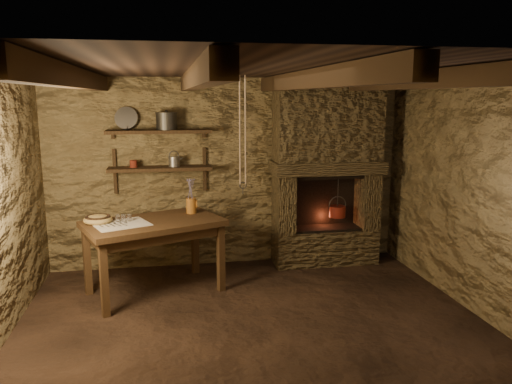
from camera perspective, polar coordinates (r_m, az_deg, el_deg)
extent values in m
plane|color=black|center=(4.88, -0.08, -15.44)|extent=(4.50, 4.50, 0.00)
cube|color=brown|center=(6.43, -3.25, 2.21)|extent=(4.50, 0.04, 2.40)
cube|color=brown|center=(2.62, 7.86, -10.78)|extent=(4.50, 0.04, 2.40)
cube|color=brown|center=(5.35, 24.35, -0.49)|extent=(0.04, 4.00, 2.40)
cube|color=black|center=(4.39, -0.09, 13.96)|extent=(4.50, 4.00, 0.04)
cube|color=black|center=(4.37, -20.29, 12.14)|extent=(0.14, 3.95, 0.16)
cube|color=black|center=(4.32, -6.79, 12.74)|extent=(0.14, 3.95, 0.16)
cube|color=black|center=(4.50, 6.35, 12.67)|extent=(0.14, 3.95, 0.16)
cube|color=black|center=(4.88, 17.95, 12.07)|extent=(0.14, 3.95, 0.16)
cube|color=black|center=(6.21, -10.89, 2.66)|extent=(1.25, 0.30, 0.04)
cube|color=black|center=(6.16, -11.04, 6.80)|extent=(1.25, 0.30, 0.04)
cube|color=#3C301E|center=(6.69, 7.84, -6.11)|extent=(1.35, 0.45, 0.45)
cube|color=#3C301E|center=(6.39, 3.18, -1.26)|extent=(0.23, 0.45, 0.75)
cube|color=#3C301E|center=(6.74, 12.53, -0.88)|extent=(0.23, 0.45, 0.75)
cube|color=#3C301E|center=(6.44, 8.16, 2.84)|extent=(1.43, 0.51, 0.16)
cube|color=#3C301E|center=(6.41, 8.21, 7.75)|extent=(1.35, 0.45, 0.94)
cube|color=black|center=(6.72, 7.46, -0.73)|extent=(0.90, 0.06, 0.75)
cube|color=#362312|center=(5.59, -11.66, -3.55)|extent=(1.65, 1.30, 0.06)
cube|color=#362312|center=(5.61, -11.63, -4.47)|extent=(1.49, 1.14, 0.10)
cube|color=beige|center=(5.49, -15.13, -3.57)|extent=(0.67, 0.62, 0.01)
cylinder|color=#A76120|center=(5.85, -7.41, -1.56)|extent=(0.14, 0.14, 0.18)
torus|color=#A76120|center=(5.85, -6.82, -1.36)|extent=(0.02, 0.10, 0.10)
ellipsoid|color=olive|center=(5.62, -17.62, -3.05)|extent=(0.31, 0.31, 0.11)
cylinder|color=#2D2B28|center=(6.16, -10.19, 7.89)|extent=(0.26, 0.26, 0.19)
cylinder|color=gray|center=(6.27, -14.60, 8.17)|extent=(0.29, 0.16, 0.27)
cylinder|color=#501710|center=(6.21, -13.83, 3.14)|extent=(0.09, 0.09, 0.09)
cylinder|color=maroon|center=(6.57, 9.28, -2.22)|extent=(0.22, 0.22, 0.15)
torus|color=#2D2B28|center=(6.56, 9.30, -1.47)|extent=(0.23, 0.01, 0.23)
cylinder|color=#2D2B28|center=(6.52, 9.35, -0.11)|extent=(0.01, 0.01, 0.44)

